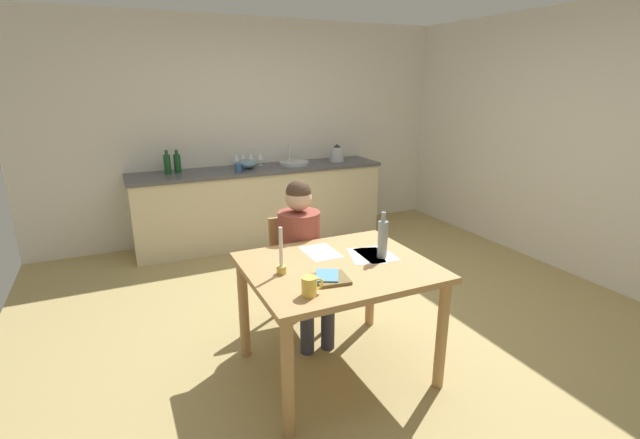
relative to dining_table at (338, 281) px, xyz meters
The scene contains 25 objects.
ground_plane 0.93m from the dining_table, 54.84° to the left, with size 5.20×5.20×0.04m, color tan.
wall_back 3.20m from the dining_table, 83.37° to the left, with size 5.20×0.12×2.60m, color silver.
wall_right 3.07m from the dining_table, ahead, with size 0.12×5.20×2.60m, color silver.
kitchen_counter 2.79m from the dining_table, 82.52° to the left, with size 2.99×0.64×0.90m.
dining_table is the anchor object (origin of this frame).
chair_at_table 0.75m from the dining_table, 89.64° to the left, with size 0.42×0.42×0.86m.
person_seated 0.58m from the dining_table, 90.26° to the left, with size 0.34×0.60×1.19m.
coffee_mug 0.49m from the dining_table, 136.43° to the right, with size 0.13×0.08×0.11m.
candlestick 0.42m from the dining_table, behind, with size 0.06×0.06×0.29m.
book_magazine 0.27m from the dining_table, 125.96° to the right, with size 0.19×0.19×0.02m, color brown.
book_cookery 0.27m from the dining_table, 133.08° to the right, with size 0.13×0.18×0.03m, color teal.
paper_letter 0.33m from the dining_table, ahead, with size 0.21×0.30×0.00m, color white.
paper_bill 0.27m from the dining_table, 11.97° to the left, with size 0.21×0.30×0.00m, color white.
paper_envelope 0.26m from the dining_table, 92.48° to the left, with size 0.21×0.30×0.00m, color white.
wine_bottle_on_table 0.40m from the dining_table, ahead, with size 0.07×0.07×0.31m.
sink_unit 2.88m from the dining_table, 73.75° to the left, with size 0.36×0.36×0.24m.
bottle_oil 2.92m from the dining_table, 103.36° to the left, with size 0.07×0.07×0.26m.
bottle_vinegar 2.93m from the dining_table, 101.09° to the left, with size 0.08×0.08×0.25m.
mixing_bowl 2.80m from the dining_table, 85.59° to the left, with size 0.24×0.24×0.11m, color #668C99.
stovetop_kettle 3.10m from the dining_table, 63.16° to the left, with size 0.18×0.18×0.22m.
wine_glass_near_sink 2.95m from the dining_table, 81.76° to the left, with size 0.07×0.07×0.15m.
wine_glass_by_kettle 2.94m from the dining_table, 84.05° to the left, with size 0.07×0.07×0.15m.
wine_glass_back_left 2.93m from the dining_table, 85.87° to the left, with size 0.07×0.07×0.15m.
wine_glass_back_right 2.93m from the dining_table, 87.46° to the left, with size 0.07×0.07×0.15m.
teacup_on_counter 2.62m from the dining_table, 88.51° to the left, with size 0.11×0.08×0.10m.
Camera 1 is at (-1.58, -2.86, 1.89)m, focal length 25.27 mm.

